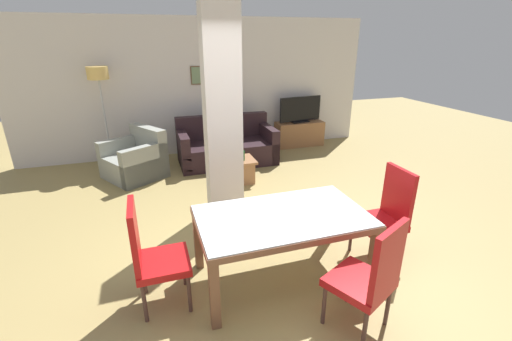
% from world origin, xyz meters
% --- Properties ---
extents(ground_plane, '(18.00, 18.00, 0.00)m').
position_xyz_m(ground_plane, '(0.00, 0.00, 0.00)').
color(ground_plane, '#99844D').
extents(back_wall, '(7.20, 0.09, 2.70)m').
position_xyz_m(back_wall, '(0.00, 4.45, 1.35)').
color(back_wall, silver).
rests_on(back_wall, ground_plane).
extents(divider_pillar, '(0.45, 0.30, 2.70)m').
position_xyz_m(divider_pillar, '(-0.22, 1.50, 1.35)').
color(divider_pillar, silver).
rests_on(divider_pillar, ground_plane).
extents(dining_table, '(1.64, 0.96, 0.72)m').
position_xyz_m(dining_table, '(0.00, 0.00, 0.58)').
color(dining_table, brown).
rests_on(dining_table, ground_plane).
extents(dining_chair_head_left, '(0.46, 0.46, 1.04)m').
position_xyz_m(dining_chair_head_left, '(-1.23, 0.00, 0.55)').
color(dining_chair_head_left, '#B31214').
rests_on(dining_chair_head_left, ground_plane).
extents(dining_chair_near_right, '(0.61, 0.61, 1.04)m').
position_xyz_m(dining_chair_near_right, '(0.41, -0.85, 0.55)').
color(dining_chair_near_right, '#AA1216').
rests_on(dining_chair_near_right, ground_plane).
extents(dining_chair_head_right, '(0.46, 0.46, 1.04)m').
position_xyz_m(dining_chair_head_right, '(1.21, 0.00, 0.55)').
color(dining_chair_head_right, '#AE1116').
rests_on(dining_chair_head_right, ground_plane).
extents(sofa, '(1.84, 0.93, 0.88)m').
position_xyz_m(sofa, '(0.30, 3.59, 0.30)').
color(sofa, black).
rests_on(sofa, ground_plane).
extents(armchair, '(1.19, 1.20, 0.85)m').
position_xyz_m(armchair, '(-1.40, 3.34, 0.29)').
color(armchair, gray).
rests_on(armchair, ground_plane).
extents(coffee_table, '(0.62, 0.51, 0.40)m').
position_xyz_m(coffee_table, '(0.21, 2.56, 0.21)').
color(coffee_table, '#96643F').
rests_on(coffee_table, ground_plane).
extents(bottle, '(0.08, 0.08, 0.23)m').
position_xyz_m(bottle, '(0.31, 2.49, 0.49)').
color(bottle, '#194C23').
rests_on(bottle, coffee_table).
extents(tv_stand, '(1.08, 0.40, 0.54)m').
position_xyz_m(tv_stand, '(2.12, 4.17, 0.27)').
color(tv_stand, '#99633C').
rests_on(tv_stand, ground_plane).
extents(tv_screen, '(1.00, 0.25, 0.56)m').
position_xyz_m(tv_screen, '(2.12, 4.17, 0.81)').
color(tv_screen, black).
rests_on(tv_screen, tv_stand).
extents(floor_lamp, '(0.36, 0.36, 1.84)m').
position_xyz_m(floor_lamp, '(-1.86, 4.07, 1.56)').
color(floor_lamp, '#B7B7BC').
rests_on(floor_lamp, ground_plane).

